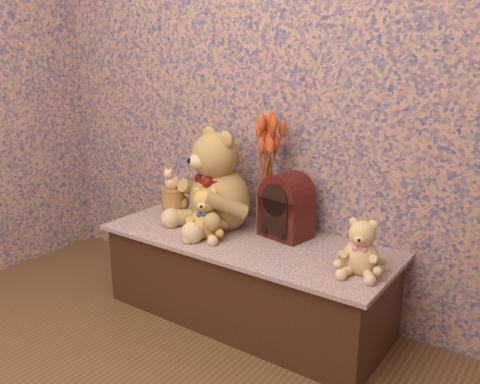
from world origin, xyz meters
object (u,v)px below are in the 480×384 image
Objects in this scene: biscuit_tin_lower at (174,214)px; teddy_large at (220,175)px; cathedral_radio at (286,205)px; cat_figurine at (172,177)px; ceramic_vase at (267,214)px; teddy_medium at (206,210)px; teddy_small at (362,244)px.

teddy_large is at bearing 19.20° from biscuit_tin_lower.
cathedral_radio is 0.61m from cat_figurine.
biscuit_tin_lower is at bearing -162.70° from ceramic_vase.
ceramic_vase is at bearing 23.42° from teddy_medium.
biscuit_tin_lower is (-0.24, -0.08, -0.23)m from teddy_large.
teddy_large is 3.00× the size of ceramic_vase.
teddy_small is 1.04m from cat_figurine.
teddy_large reaches higher than cat_figurine.
cathedral_radio reaches higher than teddy_medium.
ceramic_vase is (-0.11, 0.00, -0.07)m from cathedral_radio.
biscuit_tin_lower is (-0.48, -0.15, -0.05)m from ceramic_vase.
ceramic_vase is (0.24, 0.07, -0.18)m from teddy_large.
cathedral_radio is at bearing 11.50° from teddy_medium.
cathedral_radio is at bearing 147.63° from teddy_small.
teddy_medium reaches higher than ceramic_vase.
teddy_small is (0.79, -0.11, -0.14)m from teddy_large.
biscuit_tin_lower is 0.19m from cat_figurine.
ceramic_vase is 1.56× the size of biscuit_tin_lower.
biscuit_tin_lower is 0.94× the size of cat_figurine.
teddy_medium is 0.83× the size of cathedral_radio.
teddy_large reaches higher than ceramic_vase.
teddy_medium is at bearing 172.19° from teddy_small.
teddy_large is 0.30m from ceramic_vase.
teddy_small is 1.03m from biscuit_tin_lower.
biscuit_tin_lower is at bearing -137.05° from teddy_large.
teddy_small is 2.14× the size of biscuit_tin_lower.
teddy_medium is 1.46× the size of ceramic_vase.
ceramic_vase is 1.47× the size of cat_figurine.
cathedral_radio is 0.13m from ceramic_vase.
ceramic_vase is at bearing 13.78° from cat_figurine.
teddy_medium is 0.30m from biscuit_tin_lower.
cat_figurine is (-0.48, -0.15, 0.15)m from ceramic_vase.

